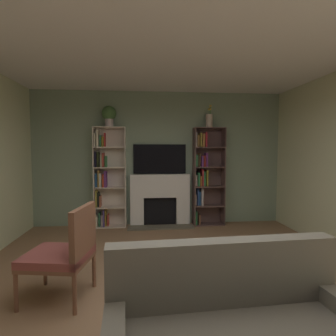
# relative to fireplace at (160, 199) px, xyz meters

# --- Properties ---
(ground_plane) EXTENTS (7.60, 7.60, 0.00)m
(ground_plane) POSITION_rel_fireplace_xyz_m (0.00, -3.07, -0.57)
(ground_plane) COLOR #8C684A
(wall_back_accent) EXTENTS (5.40, 0.06, 2.83)m
(wall_back_accent) POSITION_rel_fireplace_xyz_m (0.00, 0.13, 0.85)
(wall_back_accent) COLOR gray
(wall_back_accent) RESTS_ON ground_plane
(ceiling) EXTENTS (5.40, 6.46, 0.06)m
(ceiling) POSITION_rel_fireplace_xyz_m (0.00, -3.07, 2.30)
(ceiling) COLOR white
(ceiling) RESTS_ON wall_back_accent
(fireplace) EXTENTS (1.36, 0.49, 1.09)m
(fireplace) POSITION_rel_fireplace_xyz_m (0.00, 0.00, 0.00)
(fireplace) COLOR white
(fireplace) RESTS_ON ground_plane
(tv) EXTENTS (1.11, 0.06, 0.63)m
(tv) POSITION_rel_fireplace_xyz_m (0.00, 0.07, 0.84)
(tv) COLOR black
(tv) RESTS_ON fireplace
(bookshelf_left) EXTENTS (0.65, 0.28, 2.07)m
(bookshelf_left) POSITION_rel_fireplace_xyz_m (-1.12, 0.00, 0.46)
(bookshelf_left) COLOR beige
(bookshelf_left) RESTS_ON ground_plane
(bookshelf_right) EXTENTS (0.65, 0.32, 2.07)m
(bookshelf_right) POSITION_rel_fireplace_xyz_m (0.96, -0.02, 0.51)
(bookshelf_right) COLOR brown
(bookshelf_right) RESTS_ON ground_plane
(potted_plant) EXTENTS (0.29, 0.29, 0.42)m
(potted_plant) POSITION_rel_fireplace_xyz_m (-1.04, -0.05, 1.75)
(potted_plant) COLOR beige
(potted_plant) RESTS_ON bookshelf_left
(vase_with_flowers) EXTENTS (0.15, 0.15, 0.48)m
(vase_with_flowers) POSITION_rel_fireplace_xyz_m (1.04, -0.05, 1.67)
(vase_with_flowers) COLOR beige
(vase_with_flowers) RESTS_ON bookshelf_right
(armchair) EXTENTS (0.73, 0.70, 1.01)m
(armchair) POSITION_rel_fireplace_xyz_m (-1.21, -2.84, -0.05)
(armchair) COLOR brown
(armchair) RESTS_ON ground_plane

